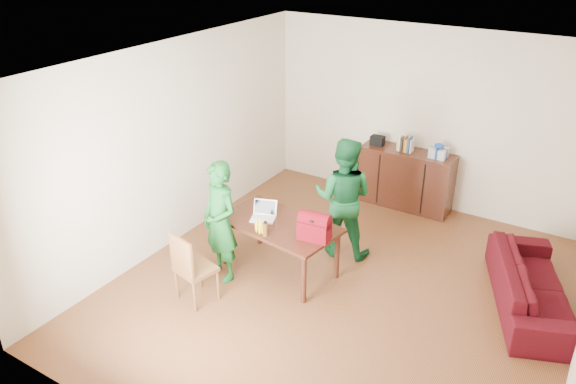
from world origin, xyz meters
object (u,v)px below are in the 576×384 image
Objects in this scene: table at (279,229)px; person_near at (220,222)px; chair at (196,281)px; sofa at (532,286)px; laptop at (263,217)px; red_bag at (314,229)px; person_far at (343,198)px; bottle at (265,229)px.

person_near is (-0.53, -0.47, 0.16)m from table.
chair reaches higher than sofa.
chair is at bearing -68.24° from person_near.
chair is 1.12m from laptop.
red_bag reaches higher than chair.
chair is 3.82m from sofa.
table is 4.51× the size of laptop.
laptop is at bearing 88.33° from chair.
person_far is 0.91m from red_bag.
person_near is 1.62m from person_far.
chair is at bearing 50.36° from person_far.
laptop reaches higher than table.
bottle is 0.57m from red_bag.
red_bag is (0.54, -0.10, 0.21)m from table.
bottle is (0.02, -0.34, 0.17)m from table.
person_far is at bearing 69.68° from person_near.
red_bag is 2.54m from sofa.
chair is 0.59× the size of person_near.
sofa is (2.82, 0.89, -0.32)m from table.
bottle reaches higher than table.
person_far is 2.42m from sofa.
table is 0.95m from person_far.
sofa is at bearing 169.95° from person_far.
table is at bearing 86.37° from sofa.
table reaches higher than sofa.
red_bag is at bearing 24.97° from bottle.
chair is at bearing -127.31° from bottle.
sofa is (2.36, 0.08, -0.53)m from person_far.
person_far reaches higher than bottle.
table is 0.82× the size of sofa.
bottle is at bearing 31.05° from person_near.
person_far is 1.08m from laptop.
table is 8.19× the size of bottle.
laptop is 0.40m from bottle.
person_far is (0.99, 1.28, 0.04)m from person_near.
person_far reaches higher than red_bag.
table is 1.73× the size of chair.
chair reaches higher than table.
bottle reaches higher than sofa.
red_bag is at bearing 83.16° from person_far.
laptop is at bearing 128.50° from bottle.
person_far is 1.22m from bottle.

